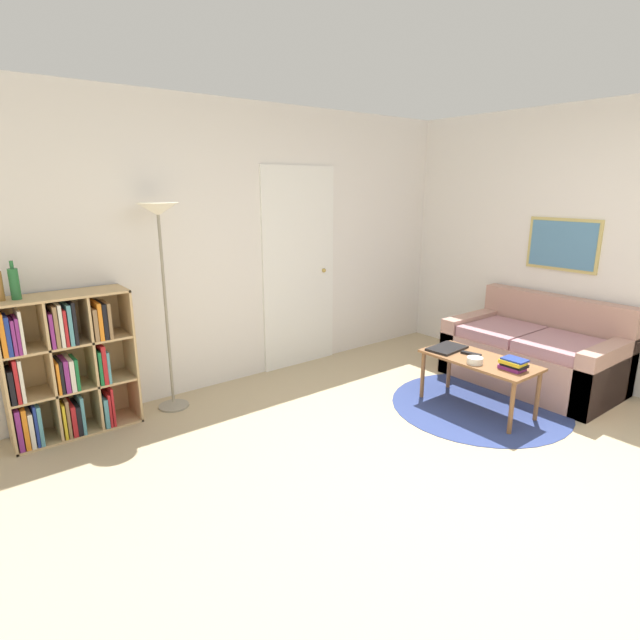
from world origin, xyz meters
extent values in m
plane|color=tan|center=(0.00, 0.00, 0.00)|extent=(14.00, 14.00, 0.00)
cube|color=silver|center=(0.00, 2.74, 1.30)|extent=(7.76, 0.05, 2.60)
cube|color=white|center=(0.49, 2.70, 1.03)|extent=(0.88, 0.02, 2.05)
sphere|color=tan|center=(0.80, 2.68, 0.98)|extent=(0.04, 0.04, 0.04)
cube|color=silver|center=(2.40, 1.36, 1.30)|extent=(0.05, 5.71, 2.60)
cube|color=tan|center=(2.37, 0.93, 1.31)|extent=(0.02, 0.70, 0.50)
cube|color=teal|center=(2.36, 0.93, 1.31)|extent=(0.01, 0.64, 0.44)
cylinder|color=navy|center=(1.10, 0.86, 0.00)|extent=(1.51, 1.51, 0.01)
cube|color=tan|center=(-2.22, 2.52, 0.55)|extent=(0.02, 0.34, 1.09)
cube|color=tan|center=(-1.34, 2.52, 0.55)|extent=(0.02, 0.34, 1.09)
cube|color=tan|center=(-1.78, 2.52, 1.08)|extent=(0.91, 0.34, 0.02)
cube|color=tan|center=(-1.78, 2.52, 0.01)|extent=(0.91, 0.34, 0.02)
cube|color=tan|center=(-1.78, 2.68, 0.55)|extent=(0.91, 0.02, 1.09)
cube|color=tan|center=(-1.92, 2.52, 0.55)|extent=(0.02, 0.32, 1.05)
cube|color=tan|center=(-1.63, 2.52, 0.55)|extent=(0.02, 0.32, 1.05)
cube|color=tan|center=(-1.78, 2.52, 0.37)|extent=(0.87, 0.32, 0.02)
cube|color=tan|center=(-1.78, 2.52, 0.72)|extent=(0.87, 0.32, 0.02)
cube|color=#7F287A|center=(-2.19, 2.48, 0.17)|extent=(0.03, 0.24, 0.31)
cube|color=orange|center=(-2.15, 2.46, 0.17)|extent=(0.03, 0.20, 0.31)
cube|color=silver|center=(-2.11, 2.48, 0.15)|extent=(0.03, 0.25, 0.27)
cube|color=navy|center=(-2.08, 2.50, 0.17)|extent=(0.02, 0.27, 0.31)
cube|color=teal|center=(-2.05, 2.47, 0.17)|extent=(0.03, 0.22, 0.31)
cube|color=gold|center=(-1.90, 2.46, 0.15)|extent=(0.02, 0.20, 0.27)
cube|color=olive|center=(-1.87, 2.48, 0.17)|extent=(0.02, 0.24, 0.30)
cube|color=#B21E23|center=(-1.83, 2.48, 0.14)|extent=(0.03, 0.25, 0.24)
cube|color=black|center=(-1.80, 2.48, 0.14)|extent=(0.03, 0.23, 0.24)
cube|color=teal|center=(-1.77, 2.48, 0.17)|extent=(0.02, 0.24, 0.30)
cube|color=teal|center=(-1.60, 2.46, 0.14)|extent=(0.03, 0.19, 0.24)
cube|color=#B21E23|center=(-1.57, 2.47, 0.15)|extent=(0.02, 0.22, 0.27)
cube|color=#B21E23|center=(-1.55, 2.48, 0.18)|extent=(0.02, 0.24, 0.32)
cube|color=black|center=(-2.19, 2.45, 0.50)|extent=(0.03, 0.19, 0.25)
cube|color=#B21E23|center=(-2.15, 2.48, 0.54)|extent=(0.03, 0.23, 0.32)
cube|color=silver|center=(-2.12, 2.49, 0.53)|extent=(0.02, 0.27, 0.31)
cube|color=orange|center=(-1.90, 2.47, 0.50)|extent=(0.02, 0.22, 0.24)
cube|color=black|center=(-1.87, 2.47, 0.50)|extent=(0.02, 0.22, 0.25)
cube|color=#7F287A|center=(-1.84, 2.46, 0.50)|extent=(0.03, 0.20, 0.25)
cube|color=silver|center=(-1.80, 2.49, 0.50)|extent=(0.03, 0.25, 0.24)
cube|color=#196B38|center=(-1.77, 2.45, 0.50)|extent=(0.02, 0.19, 0.25)
cube|color=#196B38|center=(-1.60, 2.45, 0.51)|extent=(0.02, 0.19, 0.27)
cube|color=#B21E23|center=(-1.57, 2.49, 0.53)|extent=(0.03, 0.25, 0.30)
cube|color=teal|center=(-1.54, 2.46, 0.50)|extent=(0.02, 0.19, 0.25)
cube|color=orange|center=(-2.19, 2.46, 0.88)|extent=(0.03, 0.21, 0.30)
cube|color=navy|center=(-2.16, 2.45, 0.87)|extent=(0.03, 0.19, 0.28)
cube|color=#7F287A|center=(-2.13, 2.47, 0.85)|extent=(0.02, 0.22, 0.25)
cube|color=#7F287A|center=(-2.10, 2.46, 0.86)|extent=(0.02, 0.19, 0.26)
cube|color=silver|center=(-2.08, 2.48, 0.88)|extent=(0.02, 0.24, 0.30)
cube|color=#7F287A|center=(-1.89, 2.49, 0.86)|extent=(0.02, 0.26, 0.26)
cube|color=olive|center=(-1.86, 2.47, 0.88)|extent=(0.03, 0.21, 0.30)
cube|color=silver|center=(-1.83, 2.47, 0.89)|extent=(0.02, 0.22, 0.31)
cube|color=#B21E23|center=(-1.80, 2.49, 0.86)|extent=(0.02, 0.25, 0.27)
cube|color=teal|center=(-1.77, 2.49, 0.88)|extent=(0.03, 0.25, 0.30)
cube|color=black|center=(-1.74, 2.47, 0.89)|extent=(0.02, 0.22, 0.32)
cube|color=olive|center=(-1.60, 2.47, 0.85)|extent=(0.03, 0.22, 0.24)
cube|color=orange|center=(-1.57, 2.48, 0.87)|extent=(0.03, 0.25, 0.29)
cube|color=black|center=(-1.53, 2.49, 0.87)|extent=(0.03, 0.27, 0.28)
cube|color=olive|center=(-1.50, 2.47, 0.87)|extent=(0.03, 0.22, 0.28)
cylinder|color=gray|center=(-1.02, 2.48, 0.01)|extent=(0.26, 0.26, 0.01)
cylinder|color=gray|center=(-1.02, 2.48, 0.86)|extent=(0.02, 0.02, 1.63)
cone|color=white|center=(-1.02, 2.48, 1.68)|extent=(0.33, 0.33, 0.10)
cube|color=tan|center=(1.91, 0.87, 0.21)|extent=(0.89, 1.50, 0.42)
cube|color=tan|center=(2.28, 0.87, 0.41)|extent=(0.16, 1.50, 0.82)
cube|color=tan|center=(1.91, 0.20, 0.28)|extent=(0.89, 0.16, 0.56)
cube|color=tan|center=(1.91, 1.54, 0.28)|extent=(0.89, 0.16, 0.56)
cube|color=#AD7A82|center=(1.83, 0.57, 0.47)|extent=(0.69, 0.57, 0.10)
cube|color=#AD7A82|center=(1.83, 1.16, 0.47)|extent=(0.69, 0.57, 0.10)
cube|color=brown|center=(1.02, 0.85, 0.44)|extent=(0.46, 0.96, 0.02)
cylinder|color=brown|center=(0.83, 0.41, 0.22)|extent=(0.04, 0.04, 0.43)
cylinder|color=brown|center=(0.83, 1.29, 0.22)|extent=(0.04, 0.04, 0.43)
cylinder|color=brown|center=(1.21, 0.41, 0.22)|extent=(0.04, 0.04, 0.43)
cylinder|color=brown|center=(1.21, 1.29, 0.22)|extent=(0.04, 0.04, 0.43)
cube|color=black|center=(1.00, 1.17, 0.46)|extent=(0.37, 0.26, 0.02)
cylinder|color=silver|center=(0.88, 0.80, 0.48)|extent=(0.13, 0.13, 0.05)
cube|color=#7F287A|center=(1.00, 0.54, 0.47)|extent=(0.13, 0.18, 0.03)
cube|color=black|center=(1.01, 0.52, 0.49)|extent=(0.13, 0.18, 0.02)
cube|color=gold|center=(0.99, 0.53, 0.52)|extent=(0.13, 0.18, 0.03)
cube|color=navy|center=(1.00, 0.52, 0.54)|extent=(0.13, 0.18, 0.01)
cube|color=black|center=(1.04, 0.95, 0.46)|extent=(0.08, 0.18, 0.02)
cylinder|color=#236633|center=(-2.06, 2.52, 1.20)|extent=(0.06, 0.06, 0.22)
cylinder|color=#236633|center=(-2.06, 2.52, 1.33)|extent=(0.02, 0.02, 0.05)
camera|label=1|loc=(-2.47, -1.45, 1.85)|focal=28.00mm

